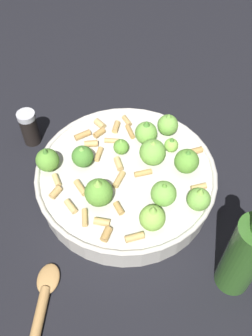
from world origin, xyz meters
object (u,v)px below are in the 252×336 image
at_px(cooking_pan, 127,177).
at_px(olive_oil_bottle, 245,255).
at_px(pepper_shaker, 29,128).
at_px(wooden_spoon, 37,329).

height_order(cooking_pan, olive_oil_bottle, olive_oil_bottle).
distance_m(cooking_pan, olive_oil_bottle, 0.25).
relative_size(cooking_pan, pepper_shaker, 4.17).
xyz_separation_m(pepper_shaker, olive_oil_bottle, (-0.43, 0.21, 0.05)).
relative_size(cooking_pan, olive_oil_bottle, 1.53).
bearing_deg(pepper_shaker, wooden_spoon, 113.20).
height_order(cooking_pan, wooden_spoon, cooking_pan).
bearing_deg(olive_oil_bottle, wooden_spoon, 28.29).
xyz_separation_m(pepper_shaker, wooden_spoon, (-0.15, 0.36, -0.03)).
bearing_deg(wooden_spoon, pepper_shaker, -66.80).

